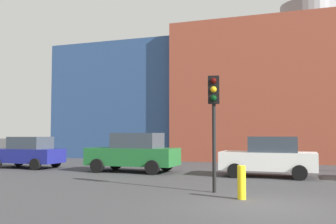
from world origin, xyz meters
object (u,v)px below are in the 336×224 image
parked_car_0 (28,152)px  parked_car_2 (269,157)px  bollard_yellow_0 (242,182)px  traffic_light_island (214,106)px  parked_car_1 (134,152)px

parked_car_0 → parked_car_2: bearing=-180.0°
parked_car_0 → bollard_yellow_0: (12.38, -5.97, -0.37)m
traffic_light_island → bollard_yellow_0: (1.00, -0.96, -2.27)m
traffic_light_island → parked_car_0: bearing=-123.2°
parked_car_0 → bollard_yellow_0: bearing=154.3°
parked_car_0 → parked_car_2: 12.73m
parked_car_1 → bollard_yellow_0: parked_car_1 is taller
parked_car_0 → parked_car_1: parked_car_1 is taller
parked_car_1 → traffic_light_island: size_ratio=1.17×
parked_car_0 → traffic_light_island: size_ratio=1.05×
parked_car_1 → bollard_yellow_0: (6.06, -5.97, -0.47)m
parked_car_0 → traffic_light_island: bearing=156.3°
parked_car_1 → parked_car_2: bearing=-180.0°
parked_car_0 → traffic_light_island: (11.38, -5.01, 1.91)m
parked_car_2 → bollard_yellow_0: (-0.35, -5.97, -0.39)m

